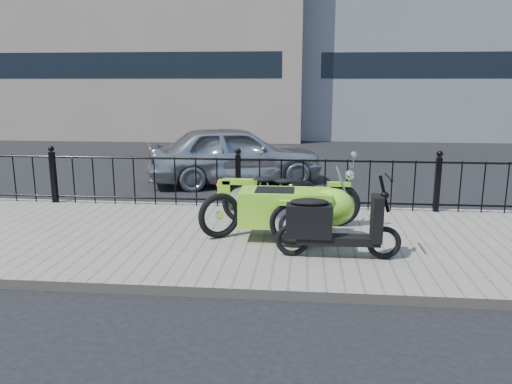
# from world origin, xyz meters

# --- Properties ---
(ground) EXTENTS (120.00, 120.00, 0.00)m
(ground) POSITION_xyz_m (0.00, 0.00, 0.00)
(ground) COLOR black
(ground) RESTS_ON ground
(sidewalk) EXTENTS (30.00, 3.80, 0.12)m
(sidewalk) POSITION_xyz_m (0.00, -0.50, 0.06)
(sidewalk) COLOR gray
(sidewalk) RESTS_ON ground
(curb) EXTENTS (30.00, 0.10, 0.12)m
(curb) POSITION_xyz_m (0.00, 1.44, 0.06)
(curb) COLOR gray
(curb) RESTS_ON ground
(iron_fence) EXTENTS (14.11, 0.11, 1.08)m
(iron_fence) POSITION_xyz_m (0.00, 1.30, 0.59)
(iron_fence) COLOR black
(iron_fence) RESTS_ON sidewalk
(building_tan) EXTENTS (14.00, 8.01, 12.00)m
(building_tan) POSITION_xyz_m (-6.00, 15.99, 6.00)
(building_tan) COLOR gray
(building_tan) RESTS_ON ground
(motorcycle_sidecar) EXTENTS (2.28, 1.48, 0.98)m
(motorcycle_sidecar) POSITION_xyz_m (1.11, -0.41, 0.59)
(motorcycle_sidecar) COLOR black
(motorcycle_sidecar) RESTS_ON sidewalk
(scooter) EXTENTS (1.61, 0.47, 1.09)m
(scooter) POSITION_xyz_m (1.53, -1.26, 0.54)
(scooter) COLOR black
(scooter) RESTS_ON sidewalk
(spare_tire) EXTENTS (0.60, 0.46, 0.67)m
(spare_tire) POSITION_xyz_m (-0.02, -0.59, 0.45)
(spare_tire) COLOR black
(spare_tire) RESTS_ON sidewalk
(sedan_car) EXTENTS (4.36, 2.90, 1.38)m
(sedan_car) POSITION_xyz_m (-0.45, 4.04, 0.69)
(sedan_car) COLOR #A9ABB0
(sedan_car) RESTS_ON ground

